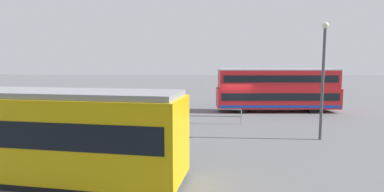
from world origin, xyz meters
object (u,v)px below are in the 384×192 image
Objects in this scene: pedestrian_near_railing at (180,111)px; info_sign at (141,101)px; tram_yellow at (16,132)px; street_lamp at (323,72)px; double_decker_bus at (277,90)px.

pedestrian_near_railing is 2.79m from info_sign.
tram_yellow is at bearing 75.44° from info_sign.
street_lamp is (-10.96, 3.59, 2.19)m from info_sign.
double_decker_bus is 20.86m from tram_yellow.
info_sign is 11.74m from street_lamp.
pedestrian_near_railing is at bearing 37.07° from double_decker_bus.
double_decker_bus is 6.61× the size of pedestrian_near_railing.
street_lamp is (-8.28, 3.83, 2.90)m from pedestrian_near_railing.
tram_yellow is at bearing 50.61° from double_decker_bus.
street_lamp is (-13.52, -6.25, 2.10)m from tram_yellow.
street_lamp is (-0.29, 9.87, 1.90)m from double_decker_bus.
street_lamp is at bearing 161.89° from info_sign.
tram_yellow is 15.04m from street_lamp.
street_lamp is at bearing 91.66° from double_decker_bus.
tram_yellow is 2.01× the size of street_lamp.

